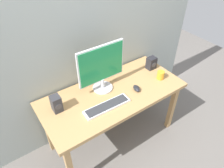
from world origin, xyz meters
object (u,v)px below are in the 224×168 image
Objects in this scene: desk at (113,98)px; coffee_mug at (161,75)px; speaker_left at (56,104)px; keyboard_primary at (107,106)px; mouse at (137,88)px; monitor at (101,67)px; speaker_right at (151,63)px.

desk is 0.57m from coffee_mug.
speaker_left is 1.80× the size of coffee_mug.
desk is 0.22m from keyboard_primary.
coffee_mug is at bearing -10.17° from speaker_left.
speaker_left reaches higher than keyboard_primary.
desk is 0.26m from mouse.
mouse is 0.63× the size of speaker_left.
speaker_left reaches higher than mouse.
monitor reaches higher than keyboard_primary.
speaker_left is at bearing -179.99° from speaker_right.
coffee_mug is (1.09, -0.20, -0.04)m from speaker_left.
mouse is (0.22, -0.10, 0.10)m from desk.
speaker_left is 1.11m from coffee_mug.
keyboard_primary is 5.10× the size of coffee_mug.
desk is at bearing -10.07° from speaker_left.
speaker_right is (0.75, 0.22, 0.06)m from keyboard_primary.
desk is 14.24× the size of mouse.
monitor reaches higher than speaker_left.
coffee_mug is at bearing -20.74° from monitor.
desk is 0.36m from monitor.
mouse is 0.33m from coffee_mug.
speaker_right is at bearing 76.78° from coffee_mug.
keyboard_primary is at bearing -113.45° from monitor.
keyboard_primary is at bearing -177.67° from coffee_mug.
monitor reaches higher than desk.
mouse reaches higher than desk.
keyboard_primary is 0.79m from speaker_right.
speaker_left is (-1.14, -0.00, 0.01)m from speaker_right.
mouse is at bearing 4.34° from keyboard_primary.
keyboard_primary is 0.38m from mouse.
speaker_left is (-0.55, 0.10, 0.16)m from desk.
coffee_mug is (-0.05, -0.20, -0.03)m from speaker_right.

